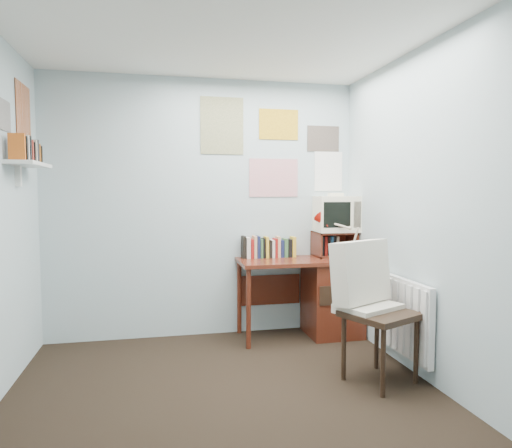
# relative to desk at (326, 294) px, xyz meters

# --- Properties ---
(ground) EXTENTS (3.50, 3.50, 0.00)m
(ground) POSITION_rel_desk_xyz_m (-1.17, -1.48, -0.41)
(ground) COLOR black
(ground) RESTS_ON ground
(back_wall) EXTENTS (3.00, 0.02, 2.50)m
(back_wall) POSITION_rel_desk_xyz_m (-1.17, 0.27, 0.84)
(back_wall) COLOR #ACBFC4
(back_wall) RESTS_ON ground
(right_wall) EXTENTS (0.02, 3.50, 2.50)m
(right_wall) POSITION_rel_desk_xyz_m (0.33, -1.48, 0.84)
(right_wall) COLOR #ACBFC4
(right_wall) RESTS_ON ground
(ceiling) EXTENTS (3.00, 3.50, 0.02)m
(ceiling) POSITION_rel_desk_xyz_m (-1.17, -1.48, 2.09)
(ceiling) COLOR white
(ceiling) RESTS_ON back_wall
(desk) EXTENTS (1.20, 0.55, 0.76)m
(desk) POSITION_rel_desk_xyz_m (0.00, 0.00, 0.00)
(desk) COLOR #602516
(desk) RESTS_ON ground
(desk_chair) EXTENTS (0.67, 0.66, 1.01)m
(desk_chair) POSITION_rel_desk_xyz_m (-0.02, -1.15, 0.10)
(desk_chair) COLOR black
(desk_chair) RESTS_ON ground
(desk_lamp) EXTENTS (0.31, 0.28, 0.41)m
(desk_lamp) POSITION_rel_desk_xyz_m (0.25, -0.17, 0.56)
(desk_lamp) COLOR #AB140B
(desk_lamp) RESTS_ON desk
(tv_riser) EXTENTS (0.40, 0.30, 0.25)m
(tv_riser) POSITION_rel_desk_xyz_m (0.12, 0.11, 0.48)
(tv_riser) COLOR #602516
(tv_riser) RESTS_ON desk
(crt_tv) EXTENTS (0.43, 0.40, 0.39)m
(crt_tv) POSITION_rel_desk_xyz_m (0.14, 0.13, 0.80)
(crt_tv) COLOR #F0E9C9
(crt_tv) RESTS_ON tv_riser
(book_row) EXTENTS (0.60, 0.14, 0.22)m
(book_row) POSITION_rel_desk_xyz_m (-0.51, 0.18, 0.46)
(book_row) COLOR #602516
(book_row) RESTS_ON desk
(radiator) EXTENTS (0.09, 0.80, 0.60)m
(radiator) POSITION_rel_desk_xyz_m (0.29, -0.93, 0.01)
(radiator) COLOR white
(radiator) RESTS_ON right_wall
(wall_shelf) EXTENTS (0.20, 0.62, 0.24)m
(wall_shelf) POSITION_rel_desk_xyz_m (-2.57, -0.38, 1.21)
(wall_shelf) COLOR white
(wall_shelf) RESTS_ON left_wall
(posters_back) EXTENTS (1.20, 0.01, 0.90)m
(posters_back) POSITION_rel_desk_xyz_m (-0.47, 0.26, 1.44)
(posters_back) COLOR white
(posters_back) RESTS_ON back_wall
(posters_left) EXTENTS (0.01, 0.70, 0.60)m
(posters_left) POSITION_rel_desk_xyz_m (-2.67, -0.38, 1.59)
(posters_left) COLOR white
(posters_left) RESTS_ON left_wall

